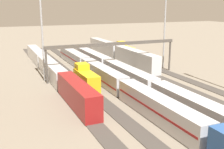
# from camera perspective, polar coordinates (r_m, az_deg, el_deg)

# --- Properties ---
(ground_plane) EXTENTS (400.00, 400.00, 0.00)m
(ground_plane) POSITION_cam_1_polar(r_m,az_deg,el_deg) (60.55, 5.73, -3.34)
(ground_plane) COLOR #756B5B
(track_bed_0) EXTENTS (140.00, 2.80, 0.12)m
(track_bed_0) POSITION_cam_1_polar(r_m,az_deg,el_deg) (68.88, 16.70, -1.68)
(track_bed_0) COLOR #3D3833
(track_bed_0) RESTS_ON ground_plane
(track_bed_1) EXTENTS (140.00, 2.80, 0.12)m
(track_bed_1) POSITION_cam_1_polar(r_m,az_deg,el_deg) (65.84, 13.36, -2.18)
(track_bed_1) COLOR #3D3833
(track_bed_1) RESTS_ON ground_plane
(track_bed_2) EXTENTS (140.00, 2.80, 0.12)m
(track_bed_2) POSITION_cam_1_polar(r_m,az_deg,el_deg) (63.04, 9.71, -2.71)
(track_bed_2) COLOR #4C443D
(track_bed_2) RESTS_ON ground_plane
(track_bed_3) EXTENTS (140.00, 2.80, 0.12)m
(track_bed_3) POSITION_cam_1_polar(r_m,az_deg,el_deg) (60.53, 5.73, -3.29)
(track_bed_3) COLOR #4C443D
(track_bed_3) RESTS_ON ground_plane
(track_bed_4) EXTENTS (140.00, 2.80, 0.12)m
(track_bed_4) POSITION_cam_1_polar(r_m,az_deg,el_deg) (58.34, 1.43, -3.89)
(track_bed_4) COLOR #3D3833
(track_bed_4) RESTS_ON ground_plane
(track_bed_5) EXTENTS (140.00, 2.80, 0.12)m
(track_bed_5) POSITION_cam_1_polar(r_m,az_deg,el_deg) (56.51, -3.19, -4.51)
(track_bed_5) COLOR #3D3833
(track_bed_5) RESTS_ON ground_plane
(track_bed_6) EXTENTS (140.00, 2.80, 0.12)m
(track_bed_6) POSITION_cam_1_polar(r_m,az_deg,el_deg) (55.08, -8.09, -5.13)
(track_bed_6) COLOR #3D3833
(track_bed_6) RESTS_ON ground_plane
(train_on_track_3) EXTENTS (90.60, 3.06, 4.40)m
(train_on_track_3) POSITION_cam_1_polar(r_m,az_deg,el_deg) (56.66, 7.75, -2.43)
(train_on_track_3) COLOR #285193
(train_on_track_3) RESTS_ON ground_plane
(train_on_track_0) EXTENTS (10.00, 3.00, 5.00)m
(train_on_track_0) POSITION_cam_1_polar(r_m,az_deg,el_deg) (99.77, 2.62, 4.89)
(train_on_track_0) COLOR gold
(train_on_track_0) RESTS_ON ground_plane
(train_on_track_1) EXTENTS (47.20, 3.00, 5.00)m
(train_on_track_1) POSITION_cam_1_polar(r_m,az_deg,el_deg) (92.94, 1.26, 4.51)
(train_on_track_1) COLOR silver
(train_on_track_1) RESTS_ON ground_plane
(train_on_track_5) EXTENTS (10.00, 3.00, 5.00)m
(train_on_track_5) POSITION_cam_1_polar(r_m,az_deg,el_deg) (61.82, -5.33, -0.88)
(train_on_track_5) COLOR gold
(train_on_track_5) RESTS_ON ground_plane
(train_on_track_6) EXTENTS (66.40, 3.00, 4.40)m
(train_on_track_6) POSITION_cam_1_polar(r_m,az_deg,el_deg) (72.98, -12.32, 1.13)
(train_on_track_6) COLOR maroon
(train_on_track_6) RESTS_ON ground_plane
(train_on_track_4) EXTENTS (90.60, 3.06, 4.40)m
(train_on_track_4) POSITION_cam_1_polar(r_m,az_deg,el_deg) (57.29, 1.66, -2.12)
(train_on_track_4) COLOR #285193
(train_on_track_4) RESTS_ON ground_plane
(light_mast_1) EXTENTS (2.80, 0.70, 24.54)m
(light_mast_1) POSITION_cam_1_polar(r_m,az_deg,el_deg) (67.63, -14.27, 11.81)
(light_mast_1) COLOR #9EA0A5
(light_mast_1) RESTS_ON ground_plane
(light_mast_2) EXTENTS (2.80, 0.70, 28.79)m
(light_mast_2) POSITION_cam_1_polar(r_m,az_deg,el_deg) (81.84, 10.89, 13.93)
(light_mast_2) COLOR #9EA0A5
(light_mast_2) RESTS_ON ground_plane
(signal_gantry) EXTENTS (0.70, 35.00, 8.80)m
(signal_gantry) POSITION_cam_1_polar(r_m,az_deg,el_deg) (71.01, 0.38, 5.65)
(signal_gantry) COLOR #4C4742
(signal_gantry) RESTS_ON ground_plane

